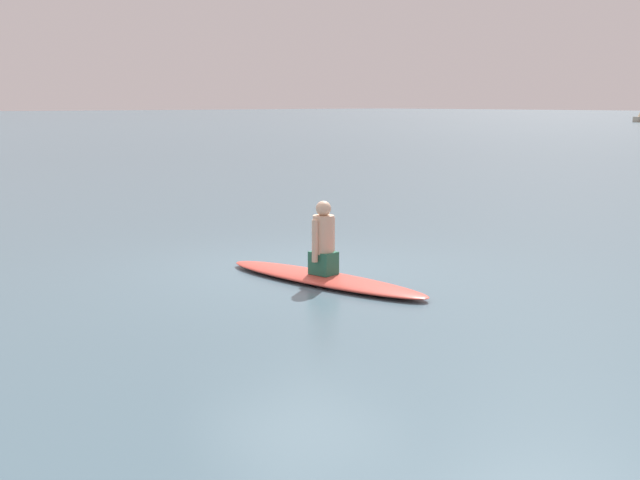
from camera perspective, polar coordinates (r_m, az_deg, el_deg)
ground_plane at (r=10.64m, az=-1.50°, el=-2.21°), size 400.00×400.00×0.00m
surfboard at (r=9.87m, az=0.26°, el=-2.85°), size 3.24×1.15×0.11m
person_paddler at (r=9.77m, az=0.26°, el=-0.09°), size 0.35×0.42×0.94m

